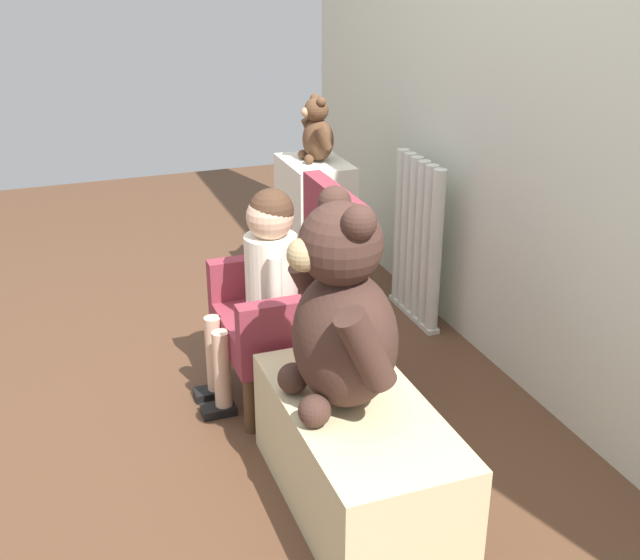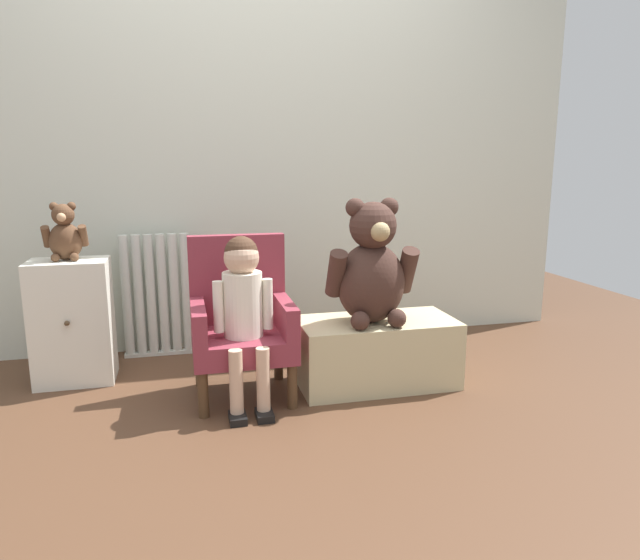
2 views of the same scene
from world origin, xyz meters
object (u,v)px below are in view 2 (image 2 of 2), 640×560
at_px(child_figure, 243,297).
at_px(large_teddy_bear, 372,269).
at_px(radiator, 157,296).
at_px(child_armchair, 241,321).
at_px(small_teddy_bear, 65,235).
at_px(small_dresser, 73,322).
at_px(low_bench, 376,352).

xyz_separation_m(child_figure, large_teddy_bear, (0.58, 0.03, 0.09)).
relative_size(radiator, child_armchair, 0.93).
distance_m(child_armchair, small_teddy_bear, 0.91).
distance_m(large_teddy_bear, small_teddy_bear, 1.42).
height_order(small_dresser, child_armchair, child_armchair).
xyz_separation_m(child_armchair, low_bench, (0.63, -0.05, -0.18)).
height_order(radiator, low_bench, radiator).
height_order(small_dresser, large_teddy_bear, large_teddy_bear).
bearing_deg(small_teddy_bear, child_figure, -31.13).
relative_size(radiator, large_teddy_bear, 1.17).
bearing_deg(low_bench, small_teddy_bear, 164.16).
bearing_deg(small_teddy_bear, small_dresser, -84.72).
height_order(child_armchair, low_bench, child_armchair).
distance_m(child_armchair, large_teddy_bear, 0.63).
bearing_deg(large_teddy_bear, child_figure, -176.62).
xyz_separation_m(child_armchair, child_figure, (-0.00, -0.12, 0.14)).
relative_size(small_dresser, low_bench, 0.80).
bearing_deg(small_dresser, child_figure, -30.54).
distance_m(small_dresser, child_figure, 0.90).
distance_m(low_bench, large_teddy_bear, 0.41).
relative_size(small_dresser, child_figure, 0.81).
bearing_deg(child_armchair, large_teddy_bear, -7.88).
bearing_deg(child_figure, low_bench, 6.07).
height_order(radiator, child_armchair, child_armchair).
bearing_deg(low_bench, child_armchair, 175.55).
bearing_deg(child_armchair, small_teddy_bear, 155.65).
distance_m(radiator, small_teddy_bear, 0.60).
bearing_deg(small_dresser, small_teddy_bear, 95.28).
bearing_deg(child_armchair, small_dresser, 156.32).
xyz_separation_m(radiator, small_dresser, (-0.38, -0.29, -0.04)).
height_order(low_bench, small_teddy_bear, small_teddy_bear).
bearing_deg(low_bench, child_figure, -173.93).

